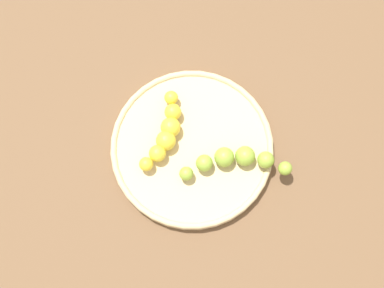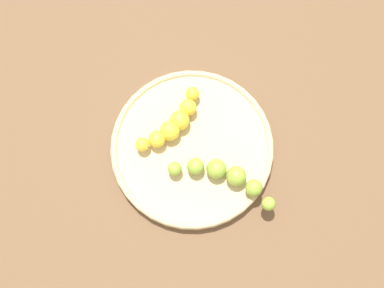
{
  "view_description": "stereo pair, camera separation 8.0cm",
  "coord_description": "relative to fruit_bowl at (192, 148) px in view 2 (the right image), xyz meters",
  "views": [
    {
      "loc": [
        0.12,
        -0.15,
        0.82
      ],
      "look_at": [
        0.0,
        0.0,
        0.04
      ],
      "focal_mm": 47.85,
      "sensor_mm": 36.0,
      "label": 1
    },
    {
      "loc": [
        0.17,
        -0.09,
        0.82
      ],
      "look_at": [
        0.0,
        0.0,
        0.04
      ],
      "focal_mm": 47.85,
      "sensor_mm": 36.0,
      "label": 2
    }
  ],
  "objects": [
    {
      "name": "banana_green",
      "position": [
        0.07,
        0.02,
        0.02
      ],
      "size": [
        0.14,
        0.13,
        0.03
      ],
      "rotation": [
        0.0,
        0.0,
        2.32
      ],
      "color": "#8CAD38",
      "rests_on": "fruit_bowl"
    },
    {
      "name": "fruit_bowl",
      "position": [
        0.0,
        0.0,
        0.0
      ],
      "size": [
        0.26,
        0.26,
        0.02
      ],
      "color": "#D1B784",
      "rests_on": "ground_plane"
    },
    {
      "name": "banana_yellow",
      "position": [
        -0.04,
        -0.01,
        0.02
      ],
      "size": [
        0.07,
        0.13,
        0.03
      ],
      "rotation": [
        0.0,
        0.0,
        0.36
      ],
      "color": "yellow",
      "rests_on": "fruit_bowl"
    },
    {
      "name": "ground_plane",
      "position": [
        0.0,
        0.0,
        -0.01
      ],
      "size": [
        2.4,
        2.4,
        0.0
      ],
      "primitive_type": "plane",
      "color": "brown"
    }
  ]
}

